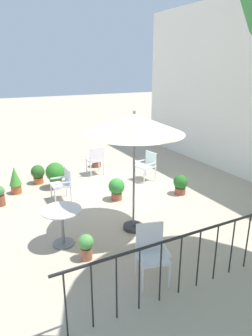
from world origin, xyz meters
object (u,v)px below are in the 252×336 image
object	(u,v)px
potted_plant_0	(97,160)
potted_plant_1	(86,246)
potted_plant_7	(0,195)
potted_plant_8	(38,173)
patio_chair_0	(63,182)
patio_umbrella_0	(134,125)
cafe_table_0	(62,220)
patio_chair_3	(147,164)
potted_plant_4	(117,188)
patio_chair_2	(96,159)
potted_plant_6	(15,180)
potted_plant_5	(55,174)
patio_chair_1	(151,250)
potted_plant_3	(180,184)

from	to	relation	value
potted_plant_0	potted_plant_1	bearing A→B (deg)	-24.24
potted_plant_0	potted_plant_7	world-z (taller)	potted_plant_7
potted_plant_8	patio_chair_0	bearing A→B (deg)	12.14
potted_plant_8	potted_plant_0	bearing A→B (deg)	107.29
patio_umbrella_0	cafe_table_0	xyz separation A→B (m)	(-0.11, -1.52, -1.74)
patio_chair_3	potted_plant_4	bearing A→B (deg)	-58.39
patio_chair_2	patio_chair_3	world-z (taller)	patio_chair_2
patio_chair_3	potted_plant_1	xyz separation A→B (m)	(3.02, -3.12, -0.23)
potted_plant_8	potted_plant_7	bearing A→B (deg)	-46.74
patio_chair_0	potted_plant_1	world-z (taller)	patio_chair_0
patio_chair_0	potted_plant_6	world-z (taller)	patio_chair_0
patio_chair_0	potted_plant_8	world-z (taller)	patio_chair_0
patio_chair_2	potted_plant_5	xyz separation A→B (m)	(0.51, -1.44, -0.12)
patio_umbrella_0	potted_plant_8	xyz separation A→B (m)	(-3.68, -1.23, -1.96)
patio_chair_1	potted_plant_3	world-z (taller)	patio_chair_1
potted_plant_4	potted_plant_6	world-z (taller)	potted_plant_6
potted_plant_7	patio_chair_0	bearing A→B (deg)	74.20
potted_plant_0	potted_plant_3	size ratio (longest dim) A/B	0.90
patio_umbrella_0	potted_plant_6	distance (m)	4.18
patio_chair_0	potted_plant_7	distance (m)	1.60
cafe_table_0	patio_chair_3	distance (m)	4.09
potted_plant_7	potted_plant_4	bearing A→B (deg)	69.57
cafe_table_0	potted_plant_7	bearing A→B (deg)	-159.86
potted_plant_6	potted_plant_1	bearing A→B (deg)	9.81
patio_chair_0	potted_plant_7	bearing A→B (deg)	-105.80
patio_chair_0	potted_plant_6	size ratio (longest dim) A/B	1.14
patio_umbrella_0	patio_chair_0	xyz separation A→B (m)	(-2.13, -0.90, -1.76)
potted_plant_4	potted_plant_6	distance (m)	2.82
potted_plant_4	potted_plant_6	xyz separation A→B (m)	(-1.66, -2.28, 0.07)
potted_plant_6	potted_plant_5	bearing A→B (deg)	83.91
patio_chair_0	patio_chair_2	distance (m)	2.08
potted_plant_5	potted_plant_7	world-z (taller)	potted_plant_5
potted_plant_1	potted_plant_6	xyz separation A→B (m)	(-3.76, -0.65, 0.12)
potted_plant_3	potted_plant_5	size ratio (longest dim) A/B	0.73
patio_umbrella_0	patio_chair_3	xyz separation A→B (m)	(-2.45, 1.83, -1.76)
patio_chair_2	potted_plant_3	distance (m)	2.93
potted_plant_7	cafe_table_0	bearing A→B (deg)	20.14
patio_chair_3	potted_plant_8	world-z (taller)	patio_chair_3
patio_chair_0	potted_plant_3	xyz separation A→B (m)	(1.08, 2.95, -0.21)
patio_chair_0	patio_chair_3	distance (m)	2.75
patio_chair_0	potted_plant_0	bearing A→B (deg)	140.58
patio_chair_0	potted_plant_4	size ratio (longest dim) A/B	1.46
patio_chair_0	potted_plant_8	bearing A→B (deg)	-167.86
potted_plant_1	potted_plant_3	bearing A→B (deg)	115.95
patio_chair_3	patio_chair_2	bearing A→B (deg)	-132.56
patio_chair_1	patio_umbrella_0	bearing A→B (deg)	161.26
patio_chair_0	cafe_table_0	bearing A→B (deg)	-16.99
potted_plant_4	potted_plant_7	world-z (taller)	potted_plant_4
potted_plant_7	potted_plant_6	bearing A→B (deg)	142.88
potted_plant_3	potted_plant_5	world-z (taller)	potted_plant_5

